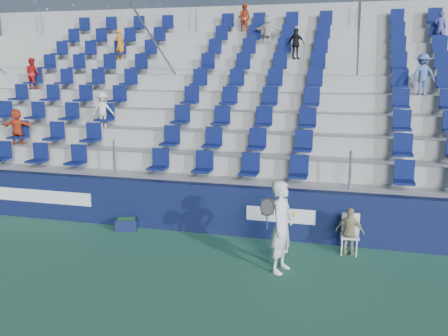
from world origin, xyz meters
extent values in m
plane|color=#2A6348|center=(0.00, 0.00, 0.00)|extent=(70.00, 70.00, 0.00)
cube|color=#11173E|center=(0.00, 3.15, 0.60)|extent=(24.00, 0.30, 1.20)
cube|color=white|center=(-5.00, 2.99, 0.62)|extent=(3.20, 0.02, 0.34)
cube|color=white|center=(1.50, 2.99, 0.62)|extent=(1.60, 0.02, 0.34)
cube|color=#AAAAA5|center=(0.00, 3.72, 0.60)|extent=(24.00, 0.85, 1.20)
cube|color=#AAAAA5|center=(0.00, 4.57, 0.85)|extent=(24.00, 0.85, 1.70)
cube|color=#AAAAA5|center=(0.00, 5.42, 1.10)|extent=(24.00, 0.85, 2.20)
cube|color=#AAAAA5|center=(0.00, 6.28, 1.35)|extent=(24.00, 0.85, 2.70)
cube|color=#AAAAA5|center=(0.00, 7.12, 1.60)|extent=(24.00, 0.85, 3.20)
cube|color=#AAAAA5|center=(0.00, 7.97, 1.85)|extent=(24.00, 0.85, 3.70)
cube|color=#AAAAA5|center=(0.00, 8.82, 2.10)|extent=(24.00, 0.85, 4.20)
cube|color=#AAAAA5|center=(0.00, 9.68, 2.35)|extent=(24.00, 0.85, 4.70)
cube|color=#AAAAA5|center=(0.00, 10.52, 2.60)|extent=(24.00, 0.85, 5.20)
cube|color=#AAAAA5|center=(0.00, 11.20, 3.10)|extent=(24.00, 0.50, 6.20)
cube|color=#0C164D|center=(0.00, 3.72, 1.55)|extent=(16.05, 0.50, 0.70)
cube|color=#0C164D|center=(0.00, 4.57, 2.05)|extent=(16.05, 0.50, 0.70)
cube|color=#0C164D|center=(0.00, 5.42, 2.55)|extent=(16.05, 0.50, 0.70)
cube|color=#0C164D|center=(0.00, 6.28, 3.05)|extent=(16.05, 0.50, 0.70)
cube|color=#0C164D|center=(0.00, 7.12, 3.55)|extent=(16.05, 0.50, 0.70)
cube|color=#0C164D|center=(0.00, 7.97, 4.05)|extent=(16.05, 0.50, 0.70)
cube|color=#0C164D|center=(0.00, 8.82, 4.55)|extent=(16.05, 0.50, 0.70)
cube|color=#0C164D|center=(0.00, 9.68, 5.05)|extent=(16.05, 0.50, 0.70)
cube|color=#0C164D|center=(0.00, 10.52, 5.55)|extent=(16.05, 0.50, 0.70)
cylinder|color=gray|center=(-3.00, 7.12, 4.35)|extent=(0.06, 7.68, 4.55)
cylinder|color=gray|center=(3.00, 7.12, 4.35)|extent=(0.06, 7.68, 4.55)
imported|color=#AF3317|center=(-1.13, 10.47, 5.70)|extent=(0.56, 0.47, 1.01)
imported|color=beige|center=(-0.10, 9.62, 5.20)|extent=(0.93, 0.31, 0.99)
imported|color=beige|center=(-4.24, 5.38, 2.72)|extent=(0.73, 0.51, 1.03)
imported|color=black|center=(1.01, 8.77, 4.70)|extent=(0.63, 0.43, 1.00)
imported|color=#414190|center=(5.47, 9.62, 5.19)|extent=(0.38, 0.27, 0.98)
imported|color=orange|center=(-5.32, 8.77, 4.75)|extent=(0.46, 0.37, 1.09)
imported|color=red|center=(-6.62, 4.52, 2.23)|extent=(1.03, 0.56, 1.06)
imported|color=#456298|center=(4.77, 7.08, 3.77)|extent=(0.82, 0.60, 1.13)
imported|color=#B51918|center=(-7.81, 7.08, 3.73)|extent=(0.57, 0.48, 1.06)
imported|color=silver|center=(1.79, 1.27, 0.92)|extent=(0.59, 0.76, 1.84)
cylinder|color=navy|center=(1.54, 1.02, 1.07)|extent=(0.03, 0.03, 0.28)
torus|color=black|center=(1.54, 1.02, 1.37)|extent=(0.30, 0.17, 0.28)
plane|color=#262626|center=(1.54, 1.02, 1.37)|extent=(0.30, 0.16, 0.29)
sphere|color=#D8E635|center=(2.04, 1.07, 1.22)|extent=(0.07, 0.07, 0.07)
sphere|color=#D8E635|center=(2.04, 1.13, 1.25)|extent=(0.07, 0.07, 0.07)
cube|color=white|center=(3.08, 2.55, 0.40)|extent=(0.42, 0.42, 0.04)
cube|color=white|center=(3.08, 2.73, 0.64)|extent=(0.38, 0.07, 0.47)
cylinder|color=white|center=(2.93, 2.40, 0.19)|extent=(0.03, 0.03, 0.38)
cylinder|color=white|center=(3.23, 2.40, 0.19)|extent=(0.03, 0.03, 0.38)
cylinder|color=white|center=(2.93, 2.70, 0.19)|extent=(0.03, 0.03, 0.38)
cylinder|color=white|center=(3.23, 2.70, 0.19)|extent=(0.03, 0.03, 0.38)
imported|color=tan|center=(3.08, 2.50, 0.52)|extent=(0.65, 0.37, 1.05)
cube|color=#0F173A|center=(-2.30, 2.75, 0.14)|extent=(0.62, 0.50, 0.29)
cube|color=#1E662D|center=(-2.30, 2.75, 0.21)|extent=(0.49, 0.38, 0.17)
camera|label=1|loc=(3.16, -8.02, 4.02)|focal=40.00mm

